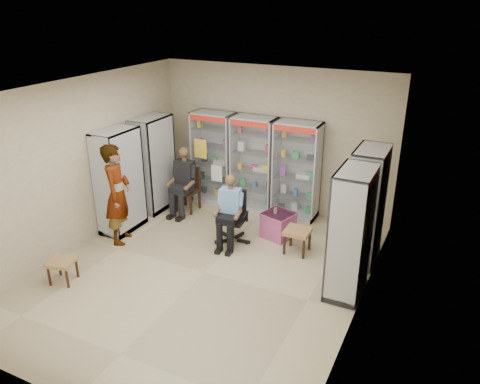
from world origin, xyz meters
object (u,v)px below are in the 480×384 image
at_px(cabinet_left_far, 154,164).
at_px(cabinet_left_near, 119,181).
at_px(cabinet_right_far, 366,206).
at_px(woven_stool_b, 63,271).
at_px(cabinet_back_right, 297,171).
at_px(office_chair, 232,217).
at_px(standing_man, 118,194).
at_px(seated_shopkeeper, 231,212).
at_px(wooden_chair, 187,190).
at_px(cabinet_back_mid, 254,164).
at_px(woven_stool_a, 297,241).
at_px(cabinet_back_left, 214,158).
at_px(pink_trunk, 278,225).
at_px(cabinet_right_near, 350,234).

xyz_separation_m(cabinet_left_far, cabinet_left_near, (0.00, -1.10, 0.00)).
xyz_separation_m(cabinet_right_far, woven_stool_b, (-4.13, -2.81, -0.81)).
relative_size(cabinet_back_right, cabinet_left_near, 1.00).
bearing_deg(woven_stool_b, office_chair, 52.09).
distance_m(office_chair, standing_man, 2.12).
xyz_separation_m(cabinet_right_far, standing_man, (-4.18, -1.30, -0.06)).
bearing_deg(woven_stool_b, seated_shopkeeper, 51.50).
height_order(wooden_chair, office_chair, office_chair).
bearing_deg(cabinet_back_mid, cabinet_back_right, 0.00).
height_order(cabinet_back_mid, cabinet_back_right, same).
relative_size(woven_stool_a, standing_man, 0.24).
bearing_deg(wooden_chair, seated_shopkeeper, -30.93).
bearing_deg(seated_shopkeeper, office_chair, 82.86).
xyz_separation_m(woven_stool_a, woven_stool_b, (-3.05, -2.53, -0.03)).
distance_m(cabinet_back_mid, cabinet_left_near, 2.77).
height_order(office_chair, woven_stool_b, office_chair).
height_order(cabinet_back_left, office_chair, cabinet_back_left).
xyz_separation_m(cabinet_back_right, seated_shopkeeper, (-0.66, -1.62, -0.37)).
bearing_deg(office_chair, wooden_chair, 143.36).
distance_m(cabinet_left_far, wooden_chair, 0.89).
xyz_separation_m(cabinet_back_mid, seated_shopkeeper, (0.29, -1.62, -0.37)).
bearing_deg(cabinet_back_right, woven_stool_a, -68.75).
height_order(pink_trunk, woven_stool_b, pink_trunk).
xyz_separation_m(cabinet_back_right, standing_man, (-2.55, -2.43, -0.06)).
bearing_deg(pink_trunk, woven_stool_a, -36.76).
bearing_deg(pink_trunk, standing_man, -151.44).
bearing_deg(seated_shopkeeper, cabinet_back_right, 60.79).
distance_m(cabinet_right_near, woven_stool_b, 4.54).
bearing_deg(woven_stool_a, cabinet_back_left, 150.04).
relative_size(wooden_chair, pink_trunk, 1.84).
bearing_deg(cabinet_back_left, woven_stool_b, -98.66).
xyz_separation_m(cabinet_back_left, seated_shopkeeper, (1.24, -1.62, -0.37)).
bearing_deg(woven_stool_b, wooden_chair, 83.77).
bearing_deg(cabinet_back_right, cabinet_back_left, 180.00).
relative_size(cabinet_right_near, pink_trunk, 3.91).
bearing_deg(woven_stool_a, pink_trunk, 143.24).
bearing_deg(wooden_chair, standing_man, -103.24).
distance_m(cabinet_back_left, standing_man, 2.52).
bearing_deg(office_chair, cabinet_back_right, 60.15).
bearing_deg(woven_stool_b, cabinet_back_left, 81.34).
bearing_deg(cabinet_left_far, seated_shopkeeper, 72.28).
bearing_deg(pink_trunk, cabinet_right_far, -3.75).
xyz_separation_m(cabinet_right_far, cabinet_right_near, (0.00, -1.10, 0.00)).
bearing_deg(woven_stool_a, standing_man, -161.81).
distance_m(cabinet_back_left, cabinet_right_far, 3.71).
distance_m(cabinet_back_mid, cabinet_right_near, 3.41).
relative_size(cabinet_left_far, wooden_chair, 2.13).
bearing_deg(woven_stool_b, cabinet_right_far, 34.22).
xyz_separation_m(cabinet_left_far, office_chair, (2.17, -0.64, -0.50)).
bearing_deg(woven_stool_a, cabinet_right_far, 14.60).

